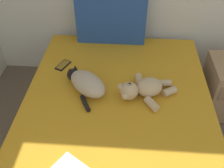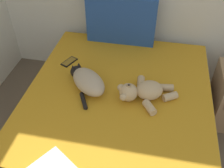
# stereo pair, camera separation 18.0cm
# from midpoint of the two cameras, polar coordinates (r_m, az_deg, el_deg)

# --- Properties ---
(bed) EXTENTS (1.48, 1.92, 0.50)m
(bed) POSITION_cam_midpoint_polar(r_m,az_deg,el_deg) (2.11, 3.22, -9.17)
(bed) COLOR #9E7A56
(bed) RESTS_ON ground_plane
(patterned_cushion) EXTENTS (0.65, 0.14, 0.46)m
(patterned_cushion) POSITION_cam_midpoint_polar(r_m,az_deg,el_deg) (2.49, 4.21, 14.00)
(patterned_cushion) COLOR #264C99
(patterned_cushion) RESTS_ON bed
(cat) EXTENTS (0.38, 0.41, 0.15)m
(cat) POSITION_cam_midpoint_polar(r_m,az_deg,el_deg) (1.99, -2.95, 0.60)
(cat) COLOR tan
(cat) RESTS_ON bed
(teddy_bear) EXTENTS (0.46, 0.38, 0.15)m
(teddy_bear) POSITION_cam_midpoint_polar(r_m,az_deg,el_deg) (1.94, 9.60, -1.73)
(teddy_bear) COLOR tan
(teddy_bear) RESTS_ON bed
(cell_phone) EXTENTS (0.13, 0.16, 0.01)m
(cell_phone) POSITION_cam_midpoint_polar(r_m,az_deg,el_deg) (2.31, -7.25, 4.84)
(cell_phone) COLOR black
(cell_phone) RESTS_ON bed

